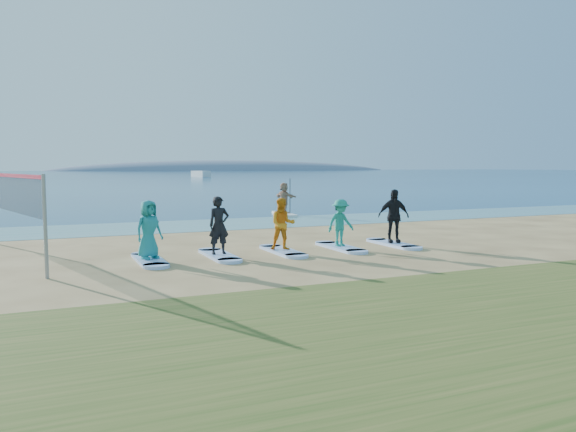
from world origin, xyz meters
name	(u,v)px	position (x,y,z in m)	size (l,w,h in m)	color
ground	(308,260)	(0.00, 0.00, 0.00)	(600.00, 600.00, 0.00)	tan
shallow_water	(208,225)	(0.00, 10.50, 0.01)	(600.00, 600.00, 0.00)	teal
ocean	(67,175)	(0.00, 160.00, 0.01)	(600.00, 600.00, 0.00)	navy
island_ridge	(231,170)	(95.00, 300.00, 0.00)	(220.00, 56.00, 18.00)	slate
volleyball_net	(2,192)	(-7.97, 4.54, 1.90)	(2.37, 8.80, 2.50)	gray
paddleboard	(284,214)	(5.23, 13.85, 0.06)	(0.70, 3.00, 0.12)	silver
paddleboarder	(284,198)	(5.23, 13.85, 0.95)	(1.54, 0.49, 1.66)	tan
boat_offshore_b	(201,177)	(28.58, 119.20, 0.00)	(2.26, 6.32, 1.45)	silver
surfboard_0	(149,260)	(-4.18, 1.62, 0.04)	(0.70, 2.20, 0.09)	#A3C3FC
student_0	(149,229)	(-4.18, 1.62, 0.91)	(0.80, 0.52, 1.65)	teal
surfboard_1	(219,255)	(-2.13, 1.62, 0.04)	(0.70, 2.20, 0.09)	#A3C3FC
student_1	(219,225)	(-2.13, 1.62, 0.94)	(0.62, 0.41, 1.71)	black
surfboard_2	(283,251)	(-0.09, 1.62, 0.04)	(0.70, 2.20, 0.09)	#A3C3FC
student_2	(283,224)	(-0.09, 1.62, 0.89)	(0.78, 0.61, 1.61)	orange
surfboard_3	(340,247)	(1.95, 1.62, 0.04)	(0.70, 2.20, 0.09)	#A3C3FC
student_3	(341,223)	(1.95, 1.62, 0.85)	(0.98, 0.57, 1.52)	#1C8875
surfboard_4	(393,244)	(4.00, 1.62, 0.04)	(0.70, 2.20, 0.09)	#A3C3FC
student_4	(393,216)	(4.00, 1.62, 1.00)	(1.06, 0.44, 1.81)	black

